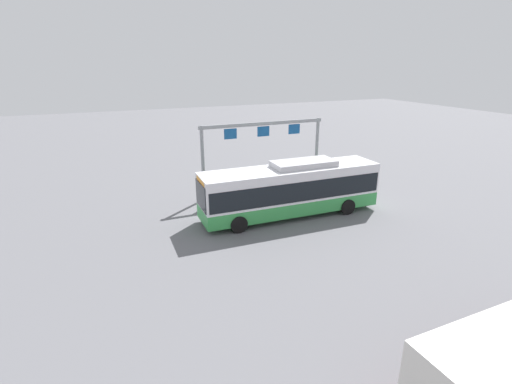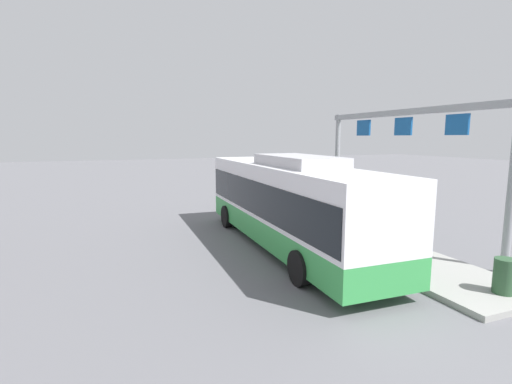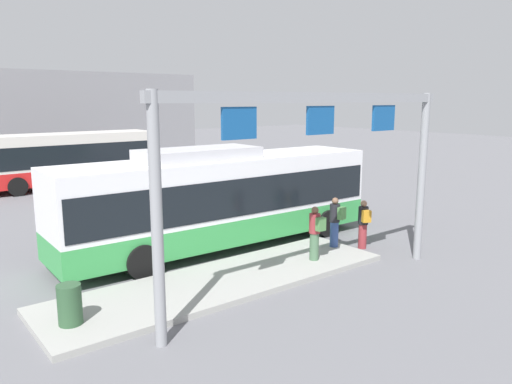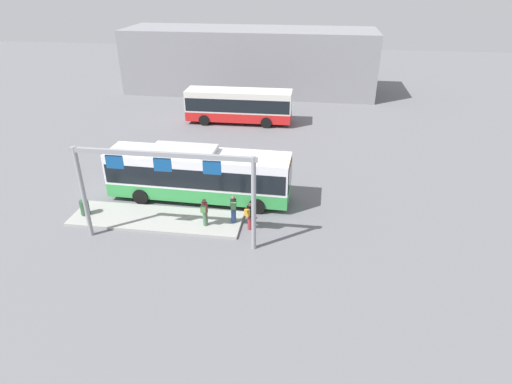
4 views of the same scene
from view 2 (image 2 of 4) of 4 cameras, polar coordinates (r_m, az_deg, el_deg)
The scene contains 8 objects.
ground_plane at distance 14.32m, azimuth 4.59°, elevation -8.32°, with size 120.00×120.00×0.00m, color slate.
platform_curb at distance 14.34m, azimuth 18.57°, elevation -8.37°, with size 10.00×2.80×0.16m, color #9E9E99.
bus_main at distance 13.90m, azimuth 4.69°, elevation -1.15°, with size 11.38×2.89×3.46m.
person_boarding at distance 18.71m, azimuth 8.24°, elevation -1.63°, with size 0.51×0.60×1.67m.
person_waiting_near at distance 16.71m, azimuth 13.11°, elevation -2.39°, with size 0.35×0.53×1.67m.
person_waiting_mid at distance 17.66m, azimuth 8.78°, elevation -1.70°, with size 0.41×0.57×1.67m.
platform_sign_gantry at distance 16.25m, azimuth 21.18°, elevation 6.59°, with size 9.44×0.24×5.20m.
trash_bin at distance 11.62m, azimuth 33.38°, elevation -10.53°, with size 0.52×0.52×0.90m, color #2D5133.
Camera 2 is at (-12.29, 6.11, 4.09)m, focal length 26.52 mm.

